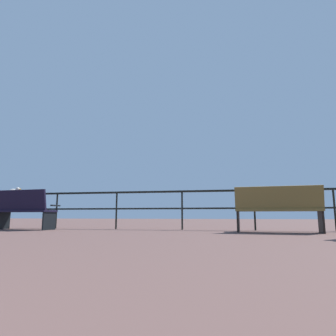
% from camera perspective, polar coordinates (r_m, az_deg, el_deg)
% --- Properties ---
extents(pier_railing, '(22.91, 0.05, 0.98)m').
position_cam_1_polar(pier_railing, '(7.65, -3.80, -6.44)').
color(pier_railing, black).
rests_on(pier_railing, ground_plane).
extents(bench_near_left, '(1.58, 0.81, 0.98)m').
position_cam_1_polar(bench_near_left, '(8.26, -26.36, -7.04)').
color(bench_near_left, black).
rests_on(bench_near_left, ground_plane).
extents(bench_near_right, '(1.76, 0.81, 0.95)m').
position_cam_1_polar(bench_near_right, '(6.58, 20.59, -7.13)').
color(bench_near_right, brown).
rests_on(bench_near_right, ground_plane).
extents(seagull_on_rail, '(0.37, 0.23, 0.18)m').
position_cam_1_polar(seagull_on_rail, '(9.59, -27.73, -3.92)').
color(seagull_on_rail, silver).
rests_on(seagull_on_rail, pier_railing).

